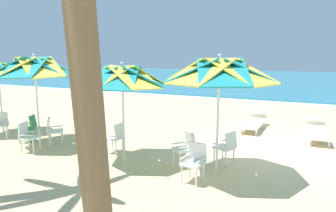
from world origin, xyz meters
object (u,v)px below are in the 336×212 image
Objects in this scene: beach_umbrella_2 at (35,67)px; plastic_chair_7 at (1,124)px; plastic_chair_3 at (116,136)px; plastic_chair_2 at (186,147)px; plastic_chair_4 at (28,135)px; beach_umbrella_0 at (219,71)px; sun_lounger_0 at (318,131)px; plastic_chair_6 at (29,127)px; sun_lounger_1 at (254,122)px; plastic_chair_1 at (194,160)px; plastic_chair_5 at (53,130)px; plastic_chair_0 at (227,146)px; beach_umbrella_1 at (122,77)px.

plastic_chair_7 is at bearing 178.77° from beach_umbrella_2.
plastic_chair_3 and plastic_chair_7 have the same top height.
plastic_chair_2 and plastic_chair_4 have the same top height.
plastic_chair_4 and plastic_chair_7 have the same top height.
beach_umbrella_0 is 5.40m from sun_lounger_0.
sun_lounger_1 is (6.19, 4.78, -0.22)m from plastic_chair_6.
plastic_chair_1 and plastic_chair_7 have the same top height.
plastic_chair_5 reaches higher than sun_lounger_0.
plastic_chair_5 is at bearing 25.00° from beach_umbrella_2.
plastic_chair_0 is 5.98m from beach_umbrella_2.
sun_lounger_1 is at bearing 79.03° from plastic_chair_2.
plastic_chair_0 is 7.48m from plastic_chair_7.
sun_lounger_1 is (5.35, 5.52, -0.22)m from plastic_chair_4.
plastic_chair_1 is 1.00× the size of plastic_chair_7.
beach_umbrella_0 is 3.62m from plastic_chair_3.
plastic_chair_2 is 1.00× the size of plastic_chair_7.
beach_umbrella_2 reaches higher than beach_umbrella_1.
plastic_chair_3 and plastic_chair_4 have the same top height.
plastic_chair_2 is 6.54m from plastic_chair_7.
beach_umbrella_2 is (-5.61, -0.84, 1.89)m from plastic_chair_0.
plastic_chair_0 is 1.00× the size of plastic_chair_1.
plastic_chair_0 and plastic_chair_5 have the same top height.
plastic_chair_0 and plastic_chair_4 have the same top height.
beach_umbrella_0 reaches higher than beach_umbrella_1.
beach_umbrella_0 is at bearing 2.20° from beach_umbrella_1.
plastic_chair_2 is at bearing 11.71° from plastic_chair_4.
beach_umbrella_2 is (-3.20, 0.15, 0.18)m from beach_umbrella_1.
sun_lounger_1 is (7.43, 4.87, -0.22)m from plastic_chair_7.
plastic_chair_2 is 2.14m from plastic_chair_3.
beach_umbrella_0 is 3.21× the size of plastic_chair_3.
plastic_chair_5 is at bearing 173.31° from beach_umbrella_1.
plastic_chair_2 is 2.33m from beach_umbrella_1.
plastic_chair_4 is at bearing -171.16° from beach_umbrella_1.
sun_lounger_1 is at bearing 90.22° from beach_umbrella_0.
plastic_chair_0 and plastic_chair_1 have the same top height.
beach_umbrella_0 is 5.73m from plastic_chair_4.
plastic_chair_4 is (-5.37, -1.45, 0.00)m from plastic_chair_0.
plastic_chair_5 is 0.40× the size of sun_lounger_1.
plastic_chair_4 reaches higher than sun_lounger_1.
plastic_chair_6 is at bearing 174.07° from plastic_chair_1.
beach_umbrella_2 is at bearing -150.18° from sun_lounger_0.
plastic_chair_1 is at bearing -9.20° from beach_umbrella_1.
plastic_chair_4 is at bearing -157.10° from plastic_chair_3.
plastic_chair_5 is (0.39, 0.18, -1.89)m from beach_umbrella_2.
beach_umbrella_0 is 1.29× the size of sun_lounger_1.
sun_lounger_0 is 2.19m from sun_lounger_1.
beach_umbrella_2 is 3.23× the size of plastic_chair_5.
plastic_chair_1 is (-0.37, -0.42, -1.90)m from beach_umbrella_0.
plastic_chair_3 is at bearing -141.83° from sun_lounger_0.
plastic_chair_1 is at bearing -4.20° from plastic_chair_7.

